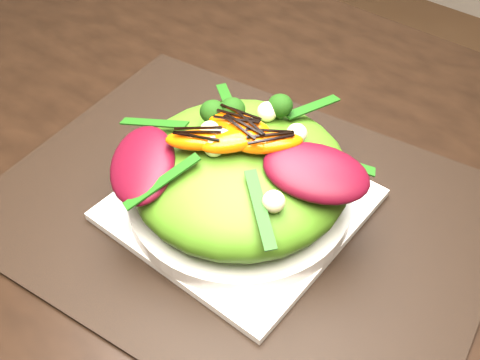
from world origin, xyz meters
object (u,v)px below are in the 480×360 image
Objects in this scene: salad_bowl at (240,196)px; lettuce_mound at (240,172)px; dining_table at (183,176)px; placemat at (240,208)px; plate_base at (240,204)px; orange_segment at (243,118)px.

lettuce_mound is at bearing 180.00° from salad_bowl.
placemat is at bearing -6.51° from dining_table.
plate_base is at bearing 0.00° from salad_bowl.
lettuce_mound is (0.10, -0.01, 0.08)m from dining_table.
placemat is (0.10, -0.01, 0.02)m from dining_table.
orange_segment is (-0.02, 0.03, 0.10)m from placemat.
dining_table is at bearing 173.49° from placemat.
orange_segment reaches higher than lettuce_mound.
dining_table is at bearing 173.49° from plate_base.
dining_table is 7.30× the size of lettuce_mound.
plate_base is 1.04× the size of lettuce_mound.
plate_base is 0.10m from orange_segment.
placemat is 2.20× the size of salad_bowl.
orange_segment is at bearing 123.51° from lettuce_mound.
dining_table is 3.15× the size of placemat.
dining_table reaches higher than salad_bowl.
orange_segment is (0.08, 0.01, 0.12)m from dining_table.
dining_table is 0.10m from placemat.
lettuce_mound is (-0.00, 0.00, 0.03)m from salad_bowl.
plate_base is 3.69× the size of orange_segment.
salad_bowl is at bearing 0.00° from lettuce_mound.
salad_bowl is 3.73× the size of orange_segment.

